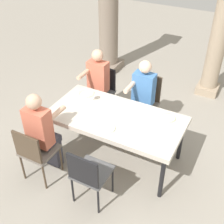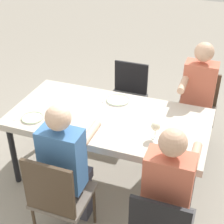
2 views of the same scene
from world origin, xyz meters
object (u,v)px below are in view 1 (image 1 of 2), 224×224
Objects in this scene: plate_1 at (106,128)px; diner_man_white at (43,132)px; plate_0 at (86,94)px; dining_table at (116,120)px; diner_woman_green at (96,85)px; wine_glass_0 at (92,94)px; chair_mid_south at (89,173)px; plate_2 at (168,118)px; chair_mid_north at (146,99)px; stone_column_near at (108,9)px; chair_west_south at (35,151)px; chair_west_north at (102,89)px; stone_column_centre at (221,28)px; diner_guest_third at (141,97)px.

diner_man_white is at bearing -152.20° from plate_1.
plate_0 is at bearing 85.97° from diner_man_white.
dining_table is 1.47× the size of diner_woman_green.
wine_glass_0 is at bearing 159.62° from dining_table.
wine_glass_0 is 0.68× the size of plate_1.
diner_woman_green is at bearing 114.23° from wine_glass_0.
plate_0 is (-0.77, 1.19, 0.25)m from chair_mid_south.
plate_1 is at bearing -53.69° from diner_woman_green.
chair_mid_south is at bearing -115.70° from plate_2.
wine_glass_0 reaches higher than chair_mid_south.
chair_mid_south is at bearing -90.00° from chair_mid_north.
plate_2 is at bearing 42.49° from plate_1.
stone_column_near is at bearing 102.99° from diner_man_white.
chair_west_south is at bearing -93.50° from plate_0.
stone_column_centre is at bearing 46.35° from chair_west_north.
chair_west_north is at bearing 90.10° from diner_man_white.
chair_mid_north is 1.81m from chair_mid_south.
stone_column_centre reaches higher than diner_guest_third.
chair_west_south is 0.68× the size of diner_guest_third.
diner_guest_third is at bearing 29.74° from plate_0.
plate_2 is at bearing 35.29° from diner_man_white.
plate_0 is (0.07, 0.99, 0.06)m from diner_man_white.
chair_mid_south is (0.00, -1.81, -0.02)m from chair_mid_north.
plate_1 is at bearing -57.91° from chair_west_north.
plate_1 is at bearing -93.73° from chair_mid_north.
stone_column_centre is at bearing 74.12° from plate_1.
plate_2 is at bearing 5.24° from wine_glass_0.
diner_guest_third is 0.47× the size of stone_column_centre.
diner_woman_green reaches higher than chair_west_south.
diner_man_white is (0.01, -1.43, 0.02)m from diner_woman_green.
plate_1 is at bearing 38.19° from chair_west_south.
plate_0 is 1.29× the size of wine_glass_0.
diner_woman_green is (-0.84, -0.18, 0.15)m from chair_mid_north.
chair_west_south is at bearing -139.75° from plate_2.
plate_0 is at bearing 149.38° from wine_glass_0.
diner_woman_green is at bearing 90.23° from diner_man_white.
diner_guest_third reaches higher than wine_glass_0.
chair_mid_south is (0.84, -1.81, 0.01)m from chair_west_north.
chair_mid_north reaches higher than plate_2.
stone_column_near reaches higher than chair_mid_south.
diner_man_white reaches higher than chair_mid_south.
chair_mid_north reaches higher than chair_mid_south.
chair_west_north is 4.24× the size of plate_2.
stone_column_near reaches higher than diner_man_white.
chair_west_south is 0.32× the size of stone_column_near.
dining_table is 0.93m from chair_mid_north.
plate_1 is 0.89m from plate_2.
chair_mid_south is at bearing -13.34° from diner_man_white.
stone_column_near is 13.45× the size of plate_2.
chair_west_north is 1.62m from diner_man_white.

